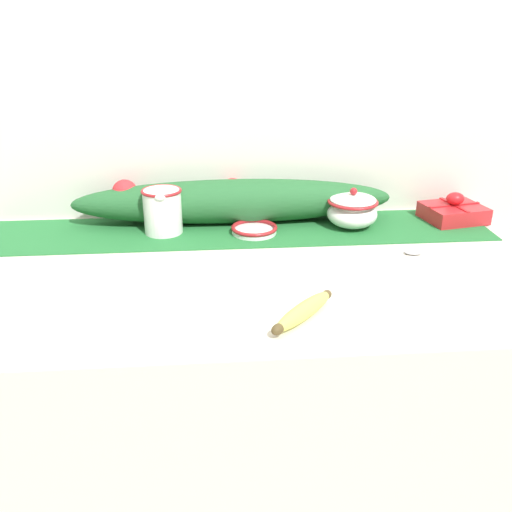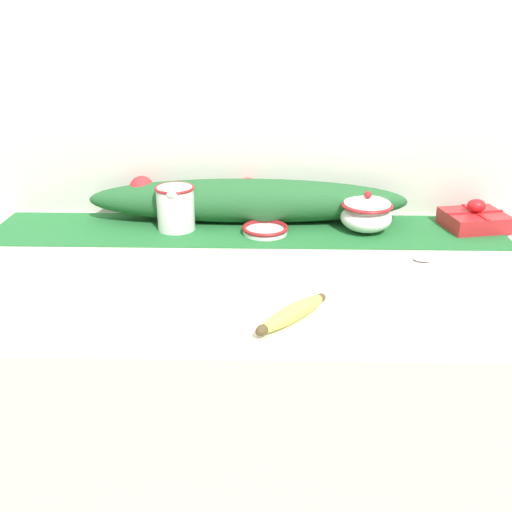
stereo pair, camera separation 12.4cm
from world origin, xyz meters
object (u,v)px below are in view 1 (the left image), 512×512
object	(u,v)px
small_dish	(254,229)
gift_box	(453,212)
sugar_bowl	(352,210)
spoon	(408,252)
cream_pitcher	(163,209)
banana	(303,311)

from	to	relation	value
small_dish	gift_box	size ratio (longest dim) A/B	0.69
sugar_bowl	spoon	world-z (taller)	sugar_bowl
sugar_bowl	spoon	bearing A→B (deg)	-63.63
sugar_bowl	small_dish	xyz separation A→B (m)	(-0.27, -0.03, -0.04)
sugar_bowl	gift_box	size ratio (longest dim) A/B	0.76
cream_pitcher	gift_box	distance (m)	0.80
small_dish	cream_pitcher	bearing A→B (deg)	173.34
banana	spoon	world-z (taller)	banana
sugar_bowl	small_dish	bearing A→B (deg)	-174.38
small_dish	gift_box	world-z (taller)	gift_box
banana	spoon	size ratio (longest dim) A/B	0.92
cream_pitcher	sugar_bowl	xyz separation A→B (m)	(0.50, -0.00, -0.01)
sugar_bowl	spoon	distance (m)	0.22
spoon	gift_box	world-z (taller)	gift_box
sugar_bowl	small_dish	size ratio (longest dim) A/B	1.11
sugar_bowl	small_dish	world-z (taller)	sugar_bowl
banana	gift_box	world-z (taller)	gift_box
banana	sugar_bowl	bearing A→B (deg)	66.53
banana	spoon	distance (m)	0.42
small_dish	banana	xyz separation A→B (m)	(0.06, -0.46, 0.00)
gift_box	spoon	bearing A→B (deg)	-132.32
sugar_bowl	gift_box	distance (m)	0.30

